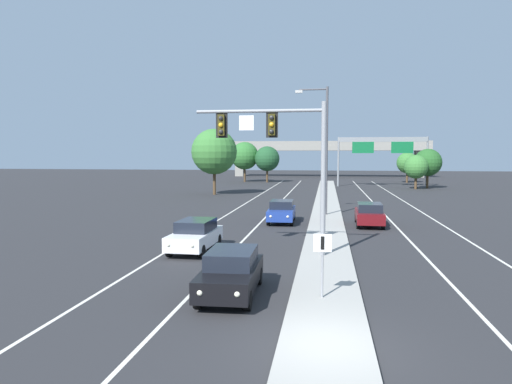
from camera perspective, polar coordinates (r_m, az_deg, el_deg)
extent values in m
plane|color=#28282B|center=(12.65, 8.42, -18.34)|extent=(260.00, 260.00, 0.00)
cube|color=#9E9B93|center=(30.05, 8.55, -4.70)|extent=(2.40, 110.00, 0.15)
cube|color=silver|center=(37.28, 1.31, -2.95)|extent=(0.14, 100.00, 0.01)
cube|color=silver|center=(37.28, 15.82, -3.12)|extent=(0.14, 100.00, 0.01)
cube|color=silver|center=(37.83, -3.66, -2.84)|extent=(0.14, 100.00, 0.01)
cube|color=silver|center=(37.84, 20.79, -3.14)|extent=(0.14, 100.00, 0.01)
cylinder|color=gray|center=(22.12, 8.18, 1.54)|extent=(0.24, 0.24, 7.20)
cylinder|color=gray|center=(22.41, 0.39, 9.82)|extent=(6.06, 0.16, 0.16)
cube|color=black|center=(22.32, 1.96, 8.16)|extent=(0.56, 0.06, 1.20)
cube|color=#38330F|center=(22.28, 1.95, 8.17)|extent=(0.32, 0.32, 1.00)
sphere|color=#282828|center=(22.14, 1.90, 9.02)|extent=(0.22, 0.22, 0.22)
sphere|color=#F2A819|center=(22.12, 1.90, 8.20)|extent=(0.22, 0.22, 0.22)
sphere|color=#282828|center=(22.10, 1.90, 7.37)|extent=(0.22, 0.22, 0.22)
cube|color=black|center=(22.73, -4.18, 8.09)|extent=(0.56, 0.06, 1.20)
cube|color=#38330F|center=(22.69, -4.20, 8.09)|extent=(0.32, 0.32, 1.00)
sphere|color=#282828|center=(22.55, -4.30, 8.93)|extent=(0.22, 0.22, 0.22)
sphere|color=#F2A819|center=(22.53, -4.30, 8.12)|extent=(0.22, 0.22, 0.22)
sphere|color=#282828|center=(22.51, -4.29, 7.31)|extent=(0.22, 0.22, 0.22)
cube|color=white|center=(22.44, -1.16, 8.40)|extent=(0.70, 0.04, 0.70)
cylinder|color=gray|center=(15.91, 8.06, -8.78)|extent=(0.08, 0.08, 2.20)
cube|color=white|center=(15.72, 8.09, -6.14)|extent=(0.60, 0.03, 0.60)
cube|color=black|center=(15.70, 8.09, -6.16)|extent=(0.12, 0.01, 0.44)
cylinder|color=#4C4C51|center=(37.33, 8.57, 4.93)|extent=(0.20, 0.20, 10.00)
cylinder|color=#4C4C51|center=(37.68, 6.95, 12.27)|extent=(2.20, 0.12, 0.12)
cube|color=#B7B7B2|center=(37.71, 5.24, 12.05)|extent=(0.56, 0.28, 0.20)
cube|color=black|center=(16.61, -3.07, -10.22)|extent=(1.93, 4.45, 0.70)
cube|color=black|center=(16.67, -2.95, -7.94)|extent=(1.65, 2.42, 0.56)
sphere|color=#EAE5C6|center=(14.44, -2.30, -12.32)|extent=(0.18, 0.18, 0.18)
sphere|color=#EAE5C6|center=(14.66, -6.85, -12.08)|extent=(0.18, 0.18, 0.18)
cylinder|color=black|center=(15.16, -1.02, -13.05)|extent=(0.24, 0.65, 0.64)
cylinder|color=black|center=(15.46, -7.05, -12.74)|extent=(0.24, 0.65, 0.64)
cylinder|color=black|center=(18.02, 0.32, -10.18)|extent=(0.24, 0.65, 0.64)
cylinder|color=black|center=(18.27, -4.75, -9.99)|extent=(0.24, 0.65, 0.64)
cube|color=silver|center=(24.09, -7.43, -5.58)|extent=(1.93, 4.45, 0.70)
cube|color=black|center=(24.19, -7.29, -4.02)|extent=(1.65, 2.42, 0.56)
sphere|color=#EAE5C6|center=(21.87, -7.73, -6.50)|extent=(0.18, 0.18, 0.18)
sphere|color=#EAE5C6|center=(22.25, -10.57, -6.34)|extent=(0.18, 0.18, 0.18)
cylinder|color=black|center=(22.52, -6.64, -7.20)|extent=(0.24, 0.65, 0.64)
cylinder|color=black|center=(23.03, -10.48, -6.98)|extent=(0.24, 0.65, 0.64)
cylinder|color=black|center=(25.35, -4.66, -5.85)|extent=(0.24, 0.65, 0.64)
cylinder|color=black|center=(25.80, -8.11, -5.69)|extent=(0.24, 0.65, 0.64)
cube|color=navy|center=(33.80, 3.12, -2.60)|extent=(1.90, 4.44, 0.70)
cube|color=black|center=(33.94, 3.15, -1.50)|extent=(1.64, 2.41, 0.56)
sphere|color=#EAE5C6|center=(31.60, 3.88, -3.02)|extent=(0.18, 0.18, 0.18)
sphere|color=#EAE5C6|center=(31.68, 1.80, -2.99)|extent=(0.18, 0.18, 0.18)
cylinder|color=black|center=(32.31, 4.34, -3.57)|extent=(0.23, 0.64, 0.64)
cylinder|color=black|center=(32.43, 1.51, -3.53)|extent=(0.23, 0.64, 0.64)
cylinder|color=black|center=(35.28, 4.59, -2.88)|extent=(0.23, 0.64, 0.64)
cylinder|color=black|center=(35.39, 2.00, -2.84)|extent=(0.23, 0.64, 0.64)
cube|color=#5B0F14|center=(33.18, 13.60, -2.86)|extent=(1.90, 4.44, 0.70)
cube|color=black|center=(32.89, 13.64, -1.82)|extent=(1.64, 2.41, 0.56)
sphere|color=#EAE5C6|center=(35.30, 12.44, -2.31)|extent=(0.18, 0.18, 0.18)
sphere|color=#EAE5C6|center=(35.37, 14.30, -2.33)|extent=(0.18, 0.18, 0.18)
cylinder|color=black|center=(34.67, 12.11, -3.10)|extent=(0.23, 0.64, 0.64)
cylinder|color=black|center=(34.77, 14.75, -3.13)|extent=(0.23, 0.64, 0.64)
cylinder|color=black|center=(31.70, 12.31, -3.82)|extent=(0.23, 0.64, 0.64)
cylinder|color=black|center=(31.81, 15.20, -3.85)|extent=(0.23, 0.64, 0.64)
cylinder|color=gray|center=(72.76, 9.97, 3.65)|extent=(0.28, 0.28, 7.50)
cylinder|color=gray|center=(74.21, 20.08, 3.46)|extent=(0.28, 0.28, 7.50)
cube|color=gray|center=(73.22, 15.13, 6.19)|extent=(13.00, 0.36, 0.70)
cube|color=#0F6033|center=(72.73, 12.88, 5.30)|extent=(3.20, 0.08, 1.70)
cube|color=#0F6033|center=(73.37, 17.36, 5.20)|extent=(3.20, 0.08, 1.70)
cube|color=gray|center=(102.87, 8.65, 5.30)|extent=(42.40, 6.40, 1.10)
cube|color=gray|center=(99.89, 8.66, 5.90)|extent=(42.40, 0.36, 0.90)
cube|color=gray|center=(104.66, -1.96, 3.49)|extent=(1.80, 2.40, 5.65)
cube|color=gray|center=(104.66, 19.21, 3.24)|extent=(1.80, 2.40, 5.65)
cylinder|color=#4C3823|center=(84.61, 17.88, 1.75)|extent=(0.36, 0.36, 1.97)
sphere|color=#387533|center=(84.53, 17.92, 3.40)|extent=(3.61, 3.61, 3.61)
cylinder|color=#4C3823|center=(57.02, -5.08, 1.19)|extent=(0.36, 0.36, 3.01)
sphere|color=#387533|center=(56.92, -5.10, 4.91)|extent=(5.50, 5.50, 5.50)
cylinder|color=#4C3823|center=(81.68, 1.36, 2.02)|extent=(0.36, 0.36, 2.37)
sphere|color=#1E4C28|center=(81.60, 1.36, 4.07)|extent=(4.33, 4.33, 4.33)
cylinder|color=#4C3823|center=(71.64, 20.10, 1.28)|extent=(0.36, 0.36, 2.15)
sphere|color=#235623|center=(71.54, 20.16, 3.39)|extent=(3.92, 3.92, 3.92)
cylinder|color=#4C3823|center=(69.30, 18.83, 1.07)|extent=(0.36, 0.36, 1.81)
sphere|color=#387533|center=(69.21, 18.88, 2.92)|extent=(3.32, 3.32, 3.32)
cylinder|color=#4C3823|center=(82.95, -1.38, 2.16)|extent=(0.36, 0.36, 2.66)
sphere|color=#2D6B2D|center=(82.87, -1.38, 4.43)|extent=(4.87, 4.87, 4.87)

